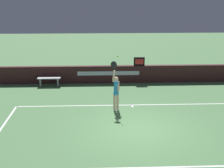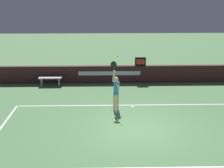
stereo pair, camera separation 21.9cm
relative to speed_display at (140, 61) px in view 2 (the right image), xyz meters
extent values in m
plane|color=#4C7847|center=(-0.82, -6.93, -1.27)|extent=(60.00, 60.00, 0.00)
cube|color=white|center=(-0.82, -4.06, -1.27)|extent=(11.05, 0.09, 0.00)
cube|color=white|center=(-0.82, -9.89, -1.27)|extent=(11.05, 0.09, 0.00)
cube|color=white|center=(-0.82, -4.21, -1.27)|extent=(0.09, 0.30, 0.00)
cube|color=#3E1D1E|center=(-0.82, 0.00, -0.76)|extent=(15.36, 0.30, 1.02)
cube|color=silver|center=(-1.83, -0.15, -0.67)|extent=(3.66, 0.01, 0.24)
cube|color=black|center=(0.00, 0.00, 0.00)|extent=(0.64, 0.14, 0.50)
cube|color=red|center=(0.00, -0.07, 0.00)|extent=(0.50, 0.01, 0.31)
cylinder|color=beige|center=(-1.56, -4.71, -0.87)|extent=(0.12, 0.12, 0.79)
cylinder|color=beige|center=(-1.70, -4.70, -0.87)|extent=(0.12, 0.12, 0.79)
cube|color=white|center=(-1.56, -4.73, -1.24)|extent=(0.11, 0.24, 0.07)
cube|color=white|center=(-1.70, -4.72, -1.24)|extent=(0.11, 0.24, 0.07)
cylinder|color=#298ACE|center=(-1.63, -4.70, -0.20)|extent=(0.21, 0.21, 0.56)
cube|color=#298ACE|center=(-1.63, -4.70, -0.44)|extent=(0.25, 0.21, 0.16)
sphere|color=beige|center=(-1.63, -4.70, 0.21)|extent=(0.21, 0.21, 0.21)
cylinder|color=beige|center=(-1.73, -4.70, 0.35)|extent=(0.14, 0.10, 0.53)
cylinder|color=beige|center=(-1.52, -4.77, -0.10)|extent=(0.11, 0.37, 0.43)
ellipsoid|color=black|center=(-1.73, -4.70, 0.86)|extent=(0.33, 0.05, 0.38)
cylinder|color=black|center=(-1.73, -4.70, 0.67)|extent=(0.03, 0.03, 0.18)
sphere|color=#C5E12E|center=(-1.56, -4.68, 1.25)|extent=(0.07, 0.07, 0.07)
cube|color=#AFAEB5|center=(-5.26, -0.64, -0.79)|extent=(1.31, 0.38, 0.05)
cube|color=#AFAEB5|center=(-5.75, -0.65, -1.03)|extent=(0.06, 0.32, 0.48)
cube|color=#AFAEB5|center=(-4.76, -0.64, -1.03)|extent=(0.06, 0.32, 0.48)
camera|label=1|loc=(-2.42, -18.99, 4.09)|focal=52.79mm
camera|label=2|loc=(-2.20, -19.00, 4.09)|focal=52.79mm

